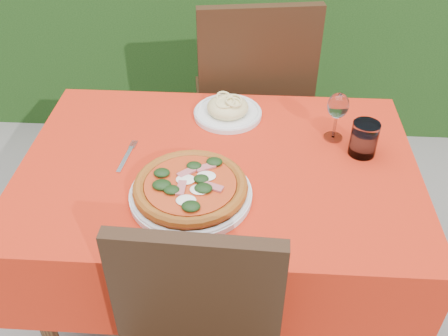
# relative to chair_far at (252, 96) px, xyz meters

# --- Properties ---
(ground) EXTENTS (60.00, 60.00, 0.00)m
(ground) POSITION_rel_chair_far_xyz_m (-0.10, -0.66, -0.60)
(ground) COLOR slate
(ground) RESTS_ON ground
(dining_table) EXTENTS (1.26, 0.86, 0.75)m
(dining_table) POSITION_rel_chair_far_xyz_m (-0.10, -0.66, -0.01)
(dining_table) COLOR #4D3418
(dining_table) RESTS_ON ground
(chair_far) EXTENTS (0.54, 0.54, 1.05)m
(chair_far) POSITION_rel_chair_far_xyz_m (0.00, 0.00, 0.00)
(chair_far) COLOR black
(chair_far) RESTS_ON ground
(pizza_plate) EXTENTS (0.41, 0.41, 0.07)m
(pizza_plate) POSITION_rel_chair_far_xyz_m (-0.17, -0.83, 0.18)
(pizza_plate) COLOR silver
(pizza_plate) RESTS_ON dining_table
(pasta_plate) EXTENTS (0.24, 0.24, 0.07)m
(pasta_plate) POSITION_rel_chair_far_xyz_m (-0.09, -0.38, 0.17)
(pasta_plate) COLOR silver
(pasta_plate) RESTS_ON dining_table
(water_glass) EXTENTS (0.09, 0.09, 0.11)m
(water_glass) POSITION_rel_chair_far_xyz_m (0.36, -0.58, 0.20)
(water_glass) COLOR silver
(water_glass) RESTS_ON dining_table
(wine_glass) EXTENTS (0.07, 0.07, 0.17)m
(wine_glass) POSITION_rel_chair_far_xyz_m (0.28, -0.50, 0.27)
(wine_glass) COLOR silver
(wine_glass) RESTS_ON dining_table
(fork) EXTENTS (0.04, 0.19, 0.00)m
(fork) POSITION_rel_chair_far_xyz_m (-0.40, -0.67, 0.15)
(fork) COLOR silver
(fork) RESTS_ON dining_table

